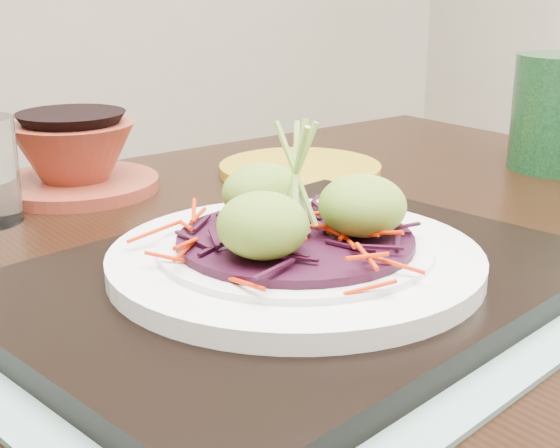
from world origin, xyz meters
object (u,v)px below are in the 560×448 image
white_plate (295,258)px  terracotta_bowl_set (75,161)px  serving_tray (295,281)px  dining_table (241,399)px  yellow_plate (300,169)px

white_plate → terracotta_bowl_set: bearing=95.3°
serving_tray → white_plate: 0.02m
serving_tray → dining_table: bearing=94.1°
serving_tray → terracotta_bowl_set: (-0.03, 0.37, 0.02)m
dining_table → terracotta_bowl_set: bearing=88.3°
white_plate → yellow_plate: (0.21, 0.30, -0.03)m
white_plate → terracotta_bowl_set: terracotta_bowl_set is taller
dining_table → serving_tray: serving_tray is taller
serving_tray → yellow_plate: bearing=42.8°
terracotta_bowl_set → white_plate: bearing=-84.7°
white_plate → yellow_plate: white_plate is taller
serving_tray → white_plate: size_ratio=1.54×
dining_table → yellow_plate: yellow_plate is taller
dining_table → white_plate: 0.15m
terracotta_bowl_set → yellow_plate: bearing=-16.1°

